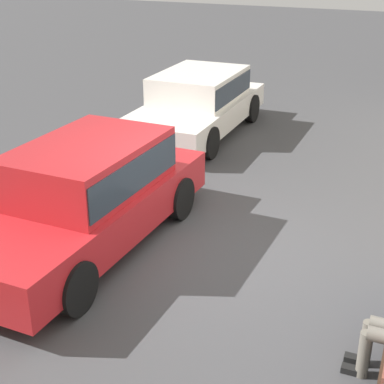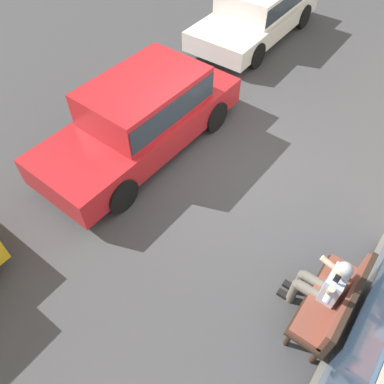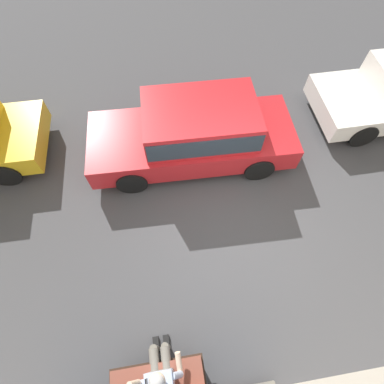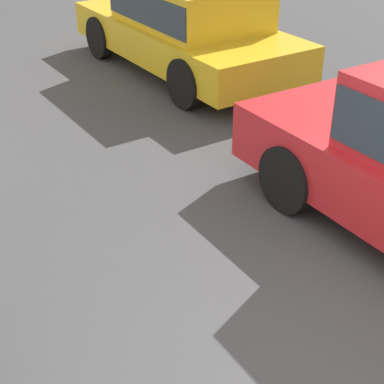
{
  "view_description": "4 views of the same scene",
  "coord_description": "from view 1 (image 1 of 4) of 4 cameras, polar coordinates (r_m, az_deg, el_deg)",
  "views": [
    {
      "loc": [
        6.72,
        2.6,
        4.1
      ],
      "look_at": [
        0.72,
        0.08,
        1.24
      ],
      "focal_mm": 55.0,
      "sensor_mm": 36.0,
      "label": 1
    },
    {
      "loc": [
        4.53,
        2.6,
        5.38
      ],
      "look_at": [
        1.54,
        0.38,
        0.95
      ],
      "focal_mm": 35.0,
      "sensor_mm": 36.0,
      "label": 2
    },
    {
      "loc": [
        1.15,
        2.6,
        5.81
      ],
      "look_at": [
        0.75,
        0.05,
        1.21
      ],
      "focal_mm": 28.0,
      "sensor_mm": 36.0,
      "label": 3
    },
    {
      "loc": [
        -1.63,
        2.6,
        3.04
      ],
      "look_at": [
        1.25,
        0.66,
        1.01
      ],
      "focal_mm": 55.0,
      "sensor_mm": 36.0,
      "label": 4
    }
  ],
  "objects": [
    {
      "name": "ground_plane",
      "position": [
        8.29,
        1.46,
        -5.89
      ],
      "size": [
        60.0,
        60.0,
        0.0
      ],
      "primitive_type": "plane",
      "color": "#424244"
    },
    {
      "name": "parked_car_near",
      "position": [
        13.08,
        0.55,
        8.9
      ],
      "size": [
        4.37,
        1.92,
        1.35
      ],
      "color": "white",
      "rests_on": "ground_plane"
    },
    {
      "name": "parked_car_mid",
      "position": [
        8.28,
        -10.17,
        0.03
      ],
      "size": [
        4.54,
        1.92,
        1.5
      ],
      "color": "red",
      "rests_on": "ground_plane"
    }
  ]
}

